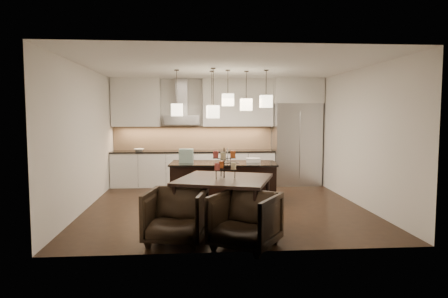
{
  "coord_description": "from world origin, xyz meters",
  "views": [
    {
      "loc": [
        -0.65,
        -8.0,
        1.86
      ],
      "look_at": [
        0.0,
        0.2,
        1.15
      ],
      "focal_mm": 32.0,
      "sensor_mm": 36.0,
      "label": 1
    }
  ],
  "objects": [
    {
      "name": "pendant_d",
      "position": [
        0.52,
        0.67,
        2.07
      ],
      "size": [
        0.24,
        0.24,
        0.26
      ],
      "primitive_type": "cube",
      "color": "beige",
      "rests_on": "ceiling"
    },
    {
      "name": "floor",
      "position": [
        0.0,
        0.0,
        -0.01
      ],
      "size": [
        5.5,
        5.5,
        0.02
      ],
      "primitive_type": "cube",
      "color": "black",
      "rests_on": "ground"
    },
    {
      "name": "upper_cab_left",
      "position": [
        -2.1,
        2.57,
        2.17
      ],
      "size": [
        1.25,
        0.35,
        1.25
      ],
      "primitive_type": "cube",
      "color": "silver",
      "rests_on": "wall_back"
    },
    {
      "name": "tote_bag",
      "position": [
        -0.79,
        0.62,
        0.97
      ],
      "size": [
        0.31,
        0.19,
        0.3
      ],
      "primitive_type": "cube",
      "rotation": [
        0.0,
        0.0,
        -0.09
      ],
      "color": "#235841",
      "rests_on": "island_top"
    },
    {
      "name": "wall_front",
      "position": [
        0.0,
        -2.76,
        1.4
      ],
      "size": [
        5.5,
        0.02,
        2.8
      ],
      "primitive_type": "cube",
      "color": "silver",
      "rests_on": "ground"
    },
    {
      "name": "lower_cabinets",
      "position": [
        -0.62,
        2.43,
        0.44
      ],
      "size": [
        4.21,
        0.62,
        0.88
      ],
      "primitive_type": "cube",
      "color": "silver",
      "rests_on": "floor"
    },
    {
      "name": "candelabra",
      "position": [
        -0.14,
        -1.63,
        1.09
      ],
      "size": [
        0.51,
        0.51,
        0.49
      ],
      "primitive_type": null,
      "rotation": [
        0.0,
        0.0,
        -0.33
      ],
      "color": "black",
      "rests_on": "dining_table"
    },
    {
      "name": "food_container",
      "position": [
        0.68,
        0.64,
        0.86
      ],
      "size": [
        0.32,
        0.24,
        0.09
      ],
      "primitive_type": "cube",
      "rotation": [
        0.0,
        0.0,
        -0.09
      ],
      "color": "silver",
      "rests_on": "island_top"
    },
    {
      "name": "countertop",
      "position": [
        -0.62,
        2.43,
        0.9
      ],
      "size": [
        4.21,
        0.66,
        0.04
      ],
      "primitive_type": "cube",
      "color": "black",
      "rests_on": "lower_cabinets"
    },
    {
      "name": "pendant_c",
      "position": [
        0.11,
        0.5,
        2.17
      ],
      "size": [
        0.24,
        0.24,
        0.26
      ],
      "primitive_type": "cube",
      "color": "beige",
      "rests_on": "ceiling"
    },
    {
      "name": "dining_table",
      "position": [
        -0.14,
        -1.63,
        0.42
      ],
      "size": [
        1.77,
        1.77,
        0.84
      ],
      "primitive_type": null,
      "rotation": [
        0.0,
        0.0,
        -0.33
      ],
      "color": "black",
      "rests_on": "floor"
    },
    {
      "name": "pendant_e",
      "position": [
        0.91,
        0.41,
        2.14
      ],
      "size": [
        0.24,
        0.24,
        0.26
      ],
      "primitive_type": "cube",
      "color": "beige",
      "rests_on": "ceiling"
    },
    {
      "name": "candle_b",
      "position": [
        -0.18,
        -1.48,
        1.04
      ],
      "size": [
        0.11,
        0.11,
        0.11
      ],
      "primitive_type": "cylinder",
      "rotation": [
        0.0,
        0.0,
        -0.33
      ],
      "color": "#C15420",
      "rests_on": "candelabra"
    },
    {
      "name": "fruit_bowl",
      "position": [
        -2.03,
        2.38,
        0.95
      ],
      "size": [
        0.27,
        0.27,
        0.06
      ],
      "primitive_type": "imported",
      "rotation": [
        0.0,
        0.0,
        -0.06
      ],
      "color": "silver",
      "rests_on": "countertop"
    },
    {
      "name": "upper_cab_right",
      "position": [
        0.55,
        2.57,
        2.17
      ],
      "size": [
        1.85,
        0.35,
        1.25
      ],
      "primitive_type": "cube",
      "color": "silver",
      "rests_on": "wall_back"
    },
    {
      "name": "candle_d",
      "position": [
        0.0,
        -1.58,
        1.22
      ],
      "size": [
        0.11,
        0.11,
        0.11
      ],
      "primitive_type": "cylinder",
      "rotation": [
        0.0,
        0.0,
        -0.33
      ],
      "color": "#C15420",
      "rests_on": "candelabra"
    },
    {
      "name": "pendant_a",
      "position": [
        -0.97,
        0.55,
        1.96
      ],
      "size": [
        0.24,
        0.24,
        0.26
      ],
      "primitive_type": "cube",
      "color": "beige",
      "rests_on": "ceiling"
    },
    {
      "name": "pendant_f",
      "position": [
        -0.22,
        0.15,
        1.92
      ],
      "size": [
        0.24,
        0.24,
        0.26
      ],
      "primitive_type": "cube",
      "color": "beige",
      "rests_on": "ceiling"
    },
    {
      "name": "wall_left",
      "position": [
        -2.76,
        0.0,
        1.4
      ],
      "size": [
        0.02,
        5.5,
        2.8
      ],
      "primitive_type": "cube",
      "color": "silver",
      "rests_on": "ground"
    },
    {
      "name": "fridge_panel",
      "position": [
        2.1,
        2.38,
        2.47
      ],
      "size": [
        1.26,
        0.72,
        0.65
      ],
      "primitive_type": "cube",
      "color": "silver",
      "rests_on": "refrigerator"
    },
    {
      "name": "pendant_b",
      "position": [
        -0.22,
        0.71,
        1.92
      ],
      "size": [
        0.24,
        0.24,
        0.26
      ],
      "primitive_type": "cube",
      "color": "beige",
      "rests_on": "ceiling"
    },
    {
      "name": "candle_f",
      "position": [
        -0.17,
        -1.78,
        1.22
      ],
      "size": [
        0.11,
        0.11,
        0.11
      ],
      "primitive_type": "cylinder",
      "rotation": [
        0.0,
        0.0,
        -0.33
      ],
      "color": "beige",
      "rests_on": "candelabra"
    },
    {
      "name": "island_body",
      "position": [
        0.02,
        0.62,
        0.39
      ],
      "size": [
        2.29,
        1.08,
        0.78
      ],
      "primitive_type": "cube",
      "rotation": [
        0.0,
        0.0,
        -0.09
      ],
      "color": "black",
      "rests_on": "floor"
    },
    {
      "name": "refrigerator",
      "position": [
        2.1,
        2.38,
        1.07
      ],
      "size": [
        1.2,
        0.72,
        2.15
      ],
      "primitive_type": "cube",
      "color": "#B7B7BA",
      "rests_on": "floor"
    },
    {
      "name": "faucet",
      "position": [
        0.11,
        0.7,
        0.99
      ],
      "size": [
        0.11,
        0.22,
        0.34
      ],
      "primitive_type": null,
      "rotation": [
        0.0,
        0.0,
        -0.09
      ],
      "color": "silver",
      "rests_on": "island_top"
    },
    {
      "name": "ceiling",
      "position": [
        0.0,
        0.0,
        2.81
      ],
      "size": [
        5.5,
        5.5,
        0.02
      ],
      "primitive_type": "cube",
      "color": "white",
      "rests_on": "wall_back"
    },
    {
      "name": "candle_e",
      "position": [
        -0.28,
        -1.57,
        1.22
      ],
      "size": [
        0.11,
        0.11,
        0.11
      ],
      "primitive_type": "cylinder",
      "rotation": [
        0.0,
        0.0,
        -0.33
      ],
      "color": "#AA423C",
      "rests_on": "candelabra"
    },
    {
      "name": "candle_c",
      "position": [
        -0.26,
        -1.74,
        1.04
      ],
      "size": [
        0.11,
        0.11,
        0.11
      ],
      "primitive_type": "cylinder",
      "rotation": [
        0.0,
        0.0,
        -0.33
      ],
      "color": "#AA423C",
      "rests_on": "candelabra"
    },
    {
      "name": "hood_chimney",
      "position": [
        -0.93,
        2.59,
        2.32
      ],
      "size": [
        0.3,
        0.28,
        0.96
      ],
      "primitive_type": "cube",
      "color": "#B7B7BA",
      "rests_on": "hood_canopy"
    },
    {
      "name": "candle_a",
      "position": [
        0.0,
        -1.68,
        1.04
      ],
      "size": [
        0.11,
        0.11,
        0.11
      ],
      "primitive_type": "cylinder",
      "rotation": [
        0.0,
        0.0,
        -0.33
      ],
      "color": "beige",
      "rests_on": "candelabra"
    },
    {
      "name": "armchair_left",
      "position": [
        -0.9,
        -2.27,
        0.39
      ],
      "size": [
        0.99,
        1.01,
        0.78
      ],
      "primitive_type": "imported",
      "rotation": [
        0.0,
        0.0,
        -0.2
      ],
      "color": "black",
      "rests_on": "floor"
    },
    {
      "name": "armchair_right",
      "position": [
        0.07,
        -2.59,
        0.39
      ],
      "size": [
        1.16,
        1.17,
        0.78
      ],
      "primitive_type": "imported",
      "rotation": [
        0.0,
        0.0,
        -0.57
      ],
      "color": "black",
      "rests_on": "floor"
    },
    {
      "name": "island_top",
      "position": [
        0.02,
        0.62,
        0.8
      ],
      "size": [
        2.37,
        1.15,
        0.04
      ],
      "primitive_type": "cube",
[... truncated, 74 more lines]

